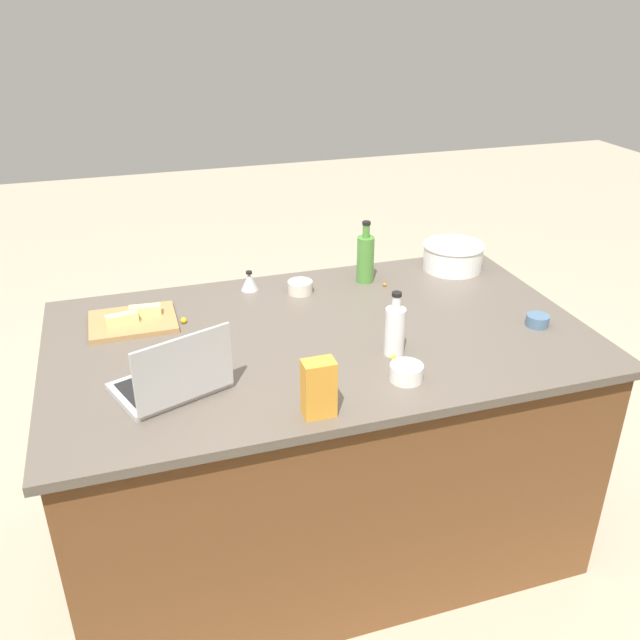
{
  "coord_description": "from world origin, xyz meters",
  "views": [
    {
      "loc": [
        0.61,
        1.94,
        1.98
      ],
      "look_at": [
        0.0,
        0.0,
        0.95
      ],
      "focal_mm": 37.58,
      "sensor_mm": 36.0,
      "label": 1
    }
  ],
  "objects_px": {
    "ramekin_small": "(300,287)",
    "butter_stick_left": "(145,310)",
    "kitchen_timer": "(249,281)",
    "bottle_olive": "(365,258)",
    "ramekin_medium": "(406,372)",
    "bottle_vinegar": "(395,330)",
    "ramekin_wide": "(538,320)",
    "mixing_bowl_large": "(453,256)",
    "laptop": "(174,379)",
    "cutting_board": "(133,322)",
    "candy_bag": "(319,388)",
    "butter_stick_right": "(122,319)"
  },
  "relations": [
    {
      "from": "bottle_vinegar",
      "to": "butter_stick_left",
      "type": "xyz_separation_m",
      "value": [
        0.75,
        -0.49,
        -0.05
      ]
    },
    {
      "from": "bottle_olive",
      "to": "candy_bag",
      "type": "distance_m",
      "value": 0.95
    },
    {
      "from": "kitchen_timer",
      "to": "butter_stick_right",
      "type": "bearing_deg",
      "value": 21.22
    },
    {
      "from": "mixing_bowl_large",
      "to": "ramekin_medium",
      "type": "relative_size",
      "value": 2.5
    },
    {
      "from": "bottle_olive",
      "to": "butter_stick_right",
      "type": "distance_m",
      "value": 0.97
    },
    {
      "from": "bottle_olive",
      "to": "cutting_board",
      "type": "bearing_deg",
      "value": 6.93
    },
    {
      "from": "mixing_bowl_large",
      "to": "bottle_vinegar",
      "type": "distance_m",
      "value": 0.79
    },
    {
      "from": "ramekin_wide",
      "to": "kitchen_timer",
      "type": "height_order",
      "value": "kitchen_timer"
    },
    {
      "from": "butter_stick_right",
      "to": "laptop",
      "type": "bearing_deg",
      "value": 105.03
    },
    {
      "from": "butter_stick_left",
      "to": "candy_bag",
      "type": "height_order",
      "value": "candy_bag"
    },
    {
      "from": "cutting_board",
      "to": "mixing_bowl_large",
      "type": "bearing_deg",
      "value": -174.56
    },
    {
      "from": "bottle_vinegar",
      "to": "cutting_board",
      "type": "xyz_separation_m",
      "value": [
        0.8,
        -0.47,
        -0.08
      ]
    },
    {
      "from": "laptop",
      "to": "ramekin_wide",
      "type": "relative_size",
      "value": 4.59
    },
    {
      "from": "ramekin_wide",
      "to": "candy_bag",
      "type": "distance_m",
      "value": 0.94
    },
    {
      "from": "bottle_olive",
      "to": "cutting_board",
      "type": "xyz_separation_m",
      "value": [
        0.92,
        0.11,
        -0.09
      ]
    },
    {
      "from": "bottle_vinegar",
      "to": "ramekin_small",
      "type": "bearing_deg",
      "value": -73.89
    },
    {
      "from": "bottle_olive",
      "to": "mixing_bowl_large",
      "type": "bearing_deg",
      "value": -178.02
    },
    {
      "from": "ramekin_medium",
      "to": "ramekin_wide",
      "type": "bearing_deg",
      "value": -161.85
    },
    {
      "from": "bottle_vinegar",
      "to": "ramekin_small",
      "type": "xyz_separation_m",
      "value": [
        0.16,
        -0.55,
        -0.06
      ]
    },
    {
      "from": "laptop",
      "to": "candy_bag",
      "type": "height_order",
      "value": "laptop"
    },
    {
      "from": "laptop",
      "to": "ramekin_wide",
      "type": "distance_m",
      "value": 1.27
    },
    {
      "from": "ramekin_small",
      "to": "ramekin_medium",
      "type": "xyz_separation_m",
      "value": [
        -0.13,
        0.71,
        0.0
      ]
    },
    {
      "from": "laptop",
      "to": "bottle_olive",
      "type": "xyz_separation_m",
      "value": [
        -0.83,
        -0.61,
        0.05
      ]
    },
    {
      "from": "bottle_vinegar",
      "to": "bottle_olive",
      "type": "relative_size",
      "value": 0.87
    },
    {
      "from": "bottle_olive",
      "to": "ramekin_wide",
      "type": "xyz_separation_m",
      "value": [
        -0.44,
        0.55,
        -0.08
      ]
    },
    {
      "from": "butter_stick_left",
      "to": "ramekin_small",
      "type": "bearing_deg",
      "value": -174.52
    },
    {
      "from": "kitchen_timer",
      "to": "bottle_vinegar",
      "type": "bearing_deg",
      "value": 117.98
    },
    {
      "from": "ramekin_small",
      "to": "butter_stick_left",
      "type": "bearing_deg",
      "value": 5.48
    },
    {
      "from": "mixing_bowl_large",
      "to": "ramekin_wide",
      "type": "relative_size",
      "value": 3.18
    },
    {
      "from": "bottle_olive",
      "to": "ramekin_wide",
      "type": "relative_size",
      "value": 3.14
    },
    {
      "from": "butter_stick_right",
      "to": "mixing_bowl_large",
      "type": "bearing_deg",
      "value": -173.76
    },
    {
      "from": "ramekin_small",
      "to": "kitchen_timer",
      "type": "bearing_deg",
      "value": -26.28
    },
    {
      "from": "bottle_olive",
      "to": "ramekin_medium",
      "type": "bearing_deg",
      "value": 78.68
    },
    {
      "from": "mixing_bowl_large",
      "to": "ramekin_small",
      "type": "distance_m",
      "value": 0.68
    },
    {
      "from": "bottle_vinegar",
      "to": "bottle_olive",
      "type": "bearing_deg",
      "value": -101.77
    },
    {
      "from": "ramekin_small",
      "to": "laptop",
      "type": "bearing_deg",
      "value": 46.56
    },
    {
      "from": "butter_stick_right",
      "to": "butter_stick_left",
      "type": "bearing_deg",
      "value": -151.42
    },
    {
      "from": "laptop",
      "to": "bottle_olive",
      "type": "height_order",
      "value": "bottle_olive"
    },
    {
      "from": "mixing_bowl_large",
      "to": "ramekin_small",
      "type": "relative_size",
      "value": 2.64
    },
    {
      "from": "ramekin_small",
      "to": "ramekin_medium",
      "type": "bearing_deg",
      "value": 100.52
    },
    {
      "from": "butter_stick_right",
      "to": "kitchen_timer",
      "type": "bearing_deg",
      "value": -158.78
    },
    {
      "from": "laptop",
      "to": "ramekin_medium",
      "type": "bearing_deg",
      "value": 168.78
    },
    {
      "from": "bottle_vinegar",
      "to": "butter_stick_left",
      "type": "bearing_deg",
      "value": -33.4
    },
    {
      "from": "laptop",
      "to": "butter_stick_right",
      "type": "height_order",
      "value": "laptop"
    },
    {
      "from": "candy_bag",
      "to": "ramekin_medium",
      "type": "bearing_deg",
      "value": -162.9
    },
    {
      "from": "butter_stick_left",
      "to": "ramekin_wide",
      "type": "distance_m",
      "value": 1.39
    },
    {
      "from": "bottle_olive",
      "to": "kitchen_timer",
      "type": "relative_size",
      "value": 3.26
    },
    {
      "from": "mixing_bowl_large",
      "to": "butter_stick_left",
      "type": "height_order",
      "value": "mixing_bowl_large"
    },
    {
      "from": "butter_stick_right",
      "to": "candy_bag",
      "type": "relative_size",
      "value": 0.65
    },
    {
      "from": "cutting_board",
      "to": "ramekin_small",
      "type": "bearing_deg",
      "value": -172.92
    }
  ]
}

